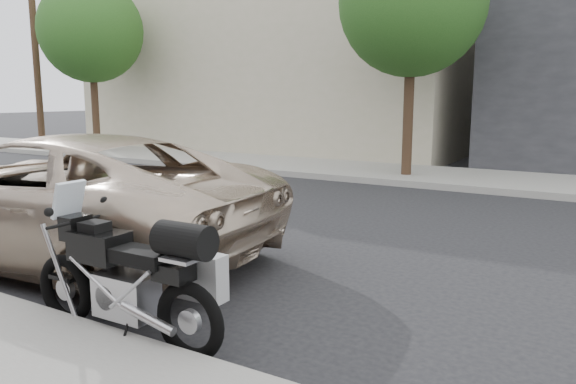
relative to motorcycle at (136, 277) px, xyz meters
The scene contains 8 objects.
ground 4.00m from the motorcycle, 101.85° to the right, with size 120.00×120.00×0.00m, color black.
far_sidewalk 10.42m from the motorcycle, 94.48° to the right, with size 44.00×3.00×0.15m, color gray.
far_building_cream 19.51m from the motorcycle, 64.77° to the right, with size 14.00×11.00×8.00m.
street_tree_mid 10.57m from the motorcycle, 83.15° to the right, with size 3.40×3.40×5.70m.
street_tree_right 16.09m from the motorcycle, 39.02° to the right, with size 3.40×3.40×5.70m.
utility_pole 18.35m from the motorcycle, 33.04° to the right, with size 0.24×0.24×6.70m, color #39271A.
motorcycle is the anchor object (origin of this frame).
minivan 2.98m from the motorcycle, 25.40° to the right, with size 2.62×5.68×1.58m, color #BFAB94.
Camera 1 is at (-2.55, 7.00, 2.05)m, focal length 35.00 mm.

